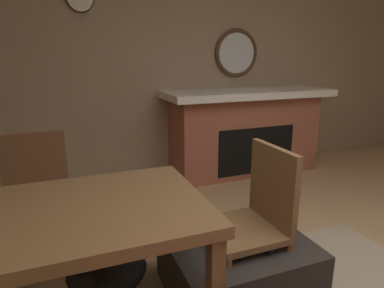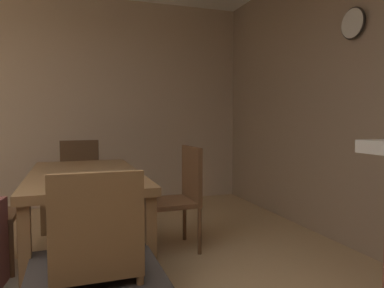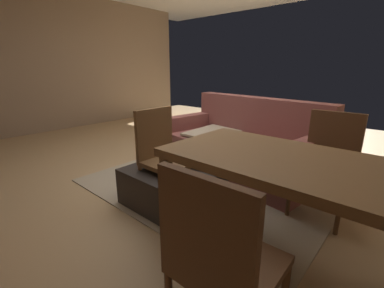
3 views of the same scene
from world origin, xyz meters
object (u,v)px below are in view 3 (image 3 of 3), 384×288
Objects in this scene: ottoman_coffee_table at (172,187)px; small_dog at (227,223)px; dining_chair_north at (328,159)px; couch at (241,146)px; dining_chair_south at (219,257)px; dining_table at (295,171)px; dining_chair_west at (163,151)px; tv_remote at (174,163)px.

small_dog is (0.75, -0.17, 0.01)m from ottoman_coffee_table.
small_dog is (-0.39, -1.00, -0.33)m from dining_chair_north.
dining_chair_north reaches higher than ottoman_coffee_table.
couch is 2.30× the size of dining_chair_south.
dining_chair_north is 1.78× the size of small_dog.
dining_table is at bearing 23.40° from small_dog.
ottoman_coffee_table is 0.36m from dining_chair_west.
dining_chair_west reaches higher than ottoman_coffee_table.
dining_chair_south is at bearing -33.32° from dining_chair_west.
dining_chair_north is 1.00× the size of dining_chair_west.
dining_chair_south is (1.23, -0.95, 0.15)m from tv_remote.
dining_table is at bearing 90.16° from dining_chair_south.
tv_remote is 1.43m from dining_chair_north.
tv_remote is 0.31× the size of small_dog.
dining_chair_west reaches higher than small_dog.
dining_table is at bearing -16.84° from tv_remote.
dining_chair_north is at bearing 18.70° from tv_remote.
dining_chair_west is at bearing -179.53° from ottoman_coffee_table.
small_dog is at bearing -10.86° from dining_chair_west.
ottoman_coffee_table is 1.45m from dining_chair_north.
tv_remote is 1.56m from dining_chair_south.
tv_remote is at bearing -149.94° from dining_chair_north.
dining_chair_north is 1.66m from dining_chair_south.
dining_table is 3.30× the size of small_dog.
ottoman_coffee_table is at bearing 179.98° from dining_table.
couch reaches higher than dining_table.
dining_chair_south is at bearing -59.50° from small_dog.
couch is at bearing 117.76° from small_dog.
dining_chair_north is (1.14, 0.83, 0.34)m from ottoman_coffee_table.
dining_chair_west reaches higher than couch.
ottoman_coffee_table is at bearing 143.97° from dining_chair_south.
couch reaches higher than ottoman_coffee_table.
dining_chair_south is 1.78× the size of small_dog.
dining_chair_west is (-0.03, -0.12, 0.15)m from tv_remote.
ottoman_coffee_table is 0.77m from small_dog.
dining_chair_north reaches higher than tv_remote.
tv_remote is 0.91m from small_dog.
tv_remote is 0.17× the size of dining_chair_south.
ottoman_coffee_table is 1.23m from dining_table.
dining_chair_south is (1.14, -0.83, 0.34)m from ottoman_coffee_table.
small_dog is at bearing 120.50° from dining_chair_south.
tv_remote is at bearing 174.52° from dining_table.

